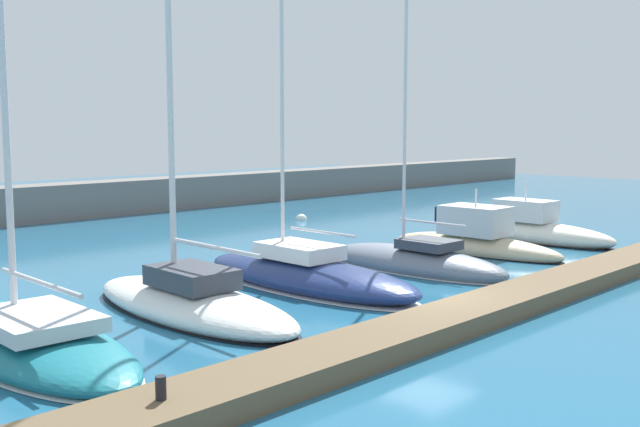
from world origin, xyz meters
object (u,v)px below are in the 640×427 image
object	(u,v)px
motorboat_sand_sixth	(474,241)
dock_bollard	(161,388)
sailboat_slate_fifth	(414,262)
motorboat_ivory_seventh	(536,230)
mooring_buoy_white	(301,220)
sailboat_white_third	(191,300)
sailboat_navy_fourth	(306,273)
sailboat_teal_second	(20,333)

from	to	relation	value
motorboat_sand_sixth	dock_bollard	bearing A→B (deg)	106.71
sailboat_slate_fifth	dock_bollard	size ratio (longest dim) A/B	29.81
motorboat_ivory_seventh	motorboat_sand_sixth	bearing A→B (deg)	88.63
motorboat_sand_sixth	sailboat_slate_fifth	bearing A→B (deg)	95.09
sailboat_slate_fifth	mooring_buoy_white	world-z (taller)	sailboat_slate_fifth
motorboat_sand_sixth	sailboat_white_third	bearing A→B (deg)	88.98
motorboat_sand_sixth	motorboat_ivory_seventh	xyz separation A→B (m)	(4.81, -0.37, 0.03)
motorboat_sand_sixth	dock_bollard	xyz separation A→B (m)	(-20.42, -6.33, 0.26)
sailboat_white_third	sailboat_slate_fifth	bearing A→B (deg)	-90.57
sailboat_slate_fifth	dock_bollard	bearing A→B (deg)	111.36
mooring_buoy_white	dock_bollard	bearing A→B (deg)	-139.59
sailboat_navy_fourth	sailboat_slate_fifth	world-z (taller)	sailboat_navy_fourth
motorboat_sand_sixth	mooring_buoy_white	xyz separation A→B (m)	(2.88, 13.50, -0.49)
sailboat_teal_second	sailboat_slate_fifth	world-z (taller)	sailboat_teal_second
sailboat_slate_fifth	sailboat_teal_second	bearing A→B (deg)	87.75
sailboat_navy_fourth	motorboat_ivory_seventh	size ratio (longest dim) A/B	2.46
sailboat_slate_fifth	motorboat_sand_sixth	distance (m)	5.02
motorboat_ivory_seventh	sailboat_slate_fifth	bearing A→B (deg)	93.72
sailboat_navy_fourth	dock_bollard	world-z (taller)	sailboat_navy_fourth
mooring_buoy_white	motorboat_sand_sixth	bearing A→B (deg)	-102.05
sailboat_white_third	motorboat_ivory_seventh	distance (m)	19.78
sailboat_white_third	sailboat_navy_fourth	distance (m)	4.97
sailboat_white_third	mooring_buoy_white	bearing A→B (deg)	-50.16
sailboat_teal_second	sailboat_white_third	bearing A→B (deg)	-89.19
dock_bollard	motorboat_ivory_seventh	bearing A→B (deg)	13.30
sailboat_slate_fifth	motorboat_sand_sixth	bearing A→B (deg)	-83.78
sailboat_navy_fourth	dock_bollard	size ratio (longest dim) A/B	43.71
sailboat_slate_fifth	dock_bollard	distance (m)	16.50
motorboat_sand_sixth	dock_bollard	size ratio (longest dim) A/B	18.78
sailboat_slate_fifth	motorboat_ivory_seventh	distance (m)	9.81
mooring_buoy_white	dock_bollard	world-z (taller)	dock_bollard
sailboat_slate_fifth	motorboat_ivory_seventh	world-z (taller)	sailboat_slate_fifth
motorboat_sand_sixth	dock_bollard	world-z (taller)	motorboat_sand_sixth
motorboat_ivory_seventh	mooring_buoy_white	size ratio (longest dim) A/B	11.54
dock_bollard	sailboat_white_third	bearing A→B (deg)	49.85
sailboat_teal_second	dock_bollard	size ratio (longest dim) A/B	49.81
sailboat_white_third	mooring_buoy_white	xyz separation A→B (m)	(17.85, 13.37, -0.40)
sailboat_white_third	motorboat_sand_sixth	distance (m)	14.96
sailboat_white_third	mooring_buoy_white	distance (m)	22.30
motorboat_ivory_seventh	mooring_buoy_white	distance (m)	14.01
sailboat_teal_second	dock_bollard	distance (m)	6.61
motorboat_ivory_seventh	mooring_buoy_white	xyz separation A→B (m)	(-1.93, 13.87, -0.52)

